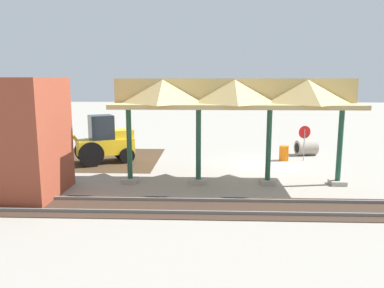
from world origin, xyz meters
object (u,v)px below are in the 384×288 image
backhoe (103,142)px  traffic_barrel (284,153)px  brick_utility_building (12,138)px  stop_sign (304,136)px  concrete_pipe (306,148)px

backhoe → traffic_barrel: (-10.75, -1.11, -0.81)m
backhoe → traffic_barrel: backhoe is taller
backhoe → brick_utility_building: brick_utility_building is taller
stop_sign → brick_utility_building: bearing=27.5°
stop_sign → backhoe: 11.97m
stop_sign → traffic_barrel: size_ratio=2.36×
stop_sign → traffic_barrel: bearing=-2.0°
stop_sign → backhoe: backhoe is taller
brick_utility_building → backhoe: bearing=-108.3°
concrete_pipe → brick_utility_building: 17.26m
stop_sign → traffic_barrel: 1.59m
backhoe → concrete_pipe: backhoe is taller
concrete_pipe → traffic_barrel: concrete_pipe is taller
backhoe → concrete_pipe: size_ratio=3.57×
concrete_pipe → brick_utility_building: bearing=31.8°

